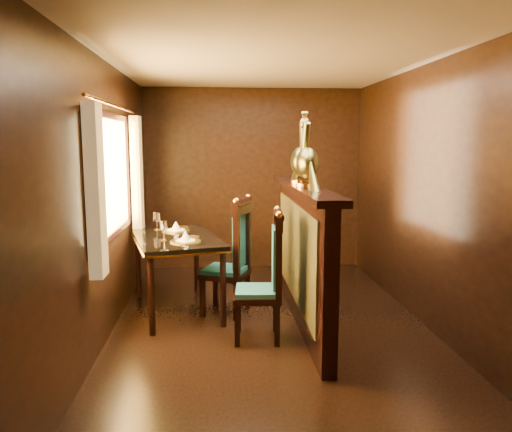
{
  "coord_description": "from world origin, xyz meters",
  "views": [
    {
      "loc": [
        -0.49,
        -4.45,
        1.76
      ],
      "look_at": [
        -0.11,
        0.44,
        1.04
      ],
      "focal_mm": 35.0,
      "sensor_mm": 36.0,
      "label": 1
    }
  ],
  "objects_px": {
    "dining_table": "(176,243)",
    "peacock_right": "(301,148)",
    "chair_left": "(270,272)",
    "peacock_left": "(308,149)",
    "chair_right": "(236,253)"
  },
  "relations": [
    {
      "from": "dining_table",
      "to": "chair_right",
      "type": "bearing_deg",
      "value": -28.69
    },
    {
      "from": "chair_right",
      "to": "peacock_right",
      "type": "relative_size",
      "value": 1.79
    },
    {
      "from": "dining_table",
      "to": "peacock_right",
      "type": "distance_m",
      "value": 1.62
    },
    {
      "from": "dining_table",
      "to": "peacock_left",
      "type": "bearing_deg",
      "value": -40.73
    },
    {
      "from": "chair_left",
      "to": "peacock_right",
      "type": "xyz_separation_m",
      "value": [
        0.36,
        0.56,
        1.08
      ]
    },
    {
      "from": "dining_table",
      "to": "peacock_left",
      "type": "relative_size",
      "value": 2.21
    },
    {
      "from": "chair_right",
      "to": "peacock_left",
      "type": "xyz_separation_m",
      "value": [
        0.64,
        -0.47,
        1.06
      ]
    },
    {
      "from": "dining_table",
      "to": "peacock_right",
      "type": "height_order",
      "value": "peacock_right"
    },
    {
      "from": "chair_right",
      "to": "peacock_right",
      "type": "distance_m",
      "value": 1.25
    },
    {
      "from": "chair_left",
      "to": "peacock_left",
      "type": "height_order",
      "value": "peacock_left"
    },
    {
      "from": "dining_table",
      "to": "chair_left",
      "type": "distance_m",
      "value": 1.23
    },
    {
      "from": "chair_left",
      "to": "peacock_right",
      "type": "distance_m",
      "value": 1.27
    },
    {
      "from": "chair_left",
      "to": "peacock_left",
      "type": "distance_m",
      "value": 1.16
    },
    {
      "from": "chair_right",
      "to": "peacock_left",
      "type": "distance_m",
      "value": 1.32
    },
    {
      "from": "peacock_right",
      "to": "dining_table",
      "type": "bearing_deg",
      "value": 167.69
    }
  ]
}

